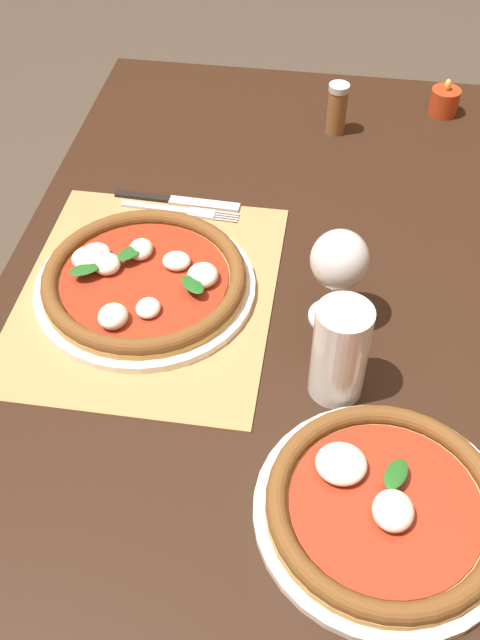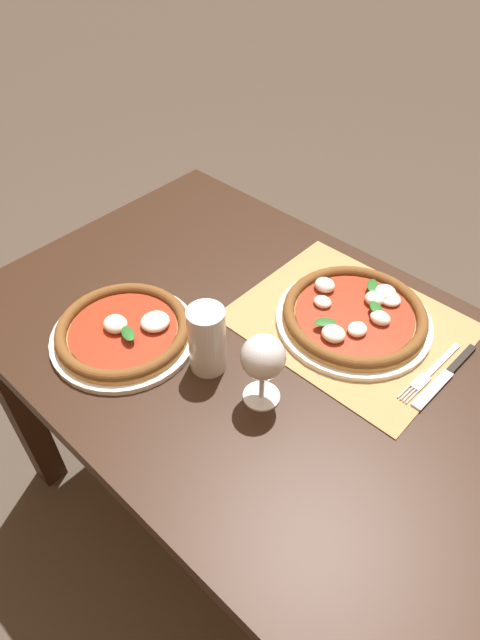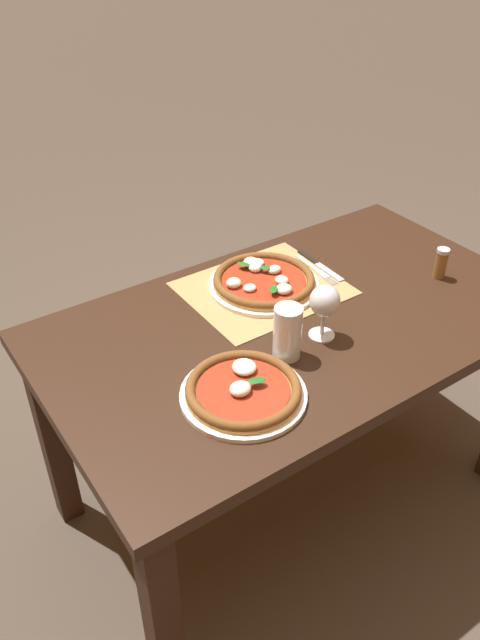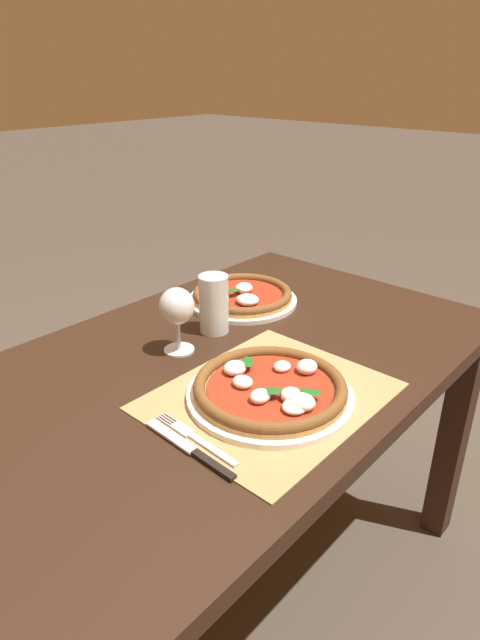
{
  "view_description": "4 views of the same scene",
  "coord_description": "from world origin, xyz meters",
  "px_view_note": "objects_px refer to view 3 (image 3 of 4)",
  "views": [
    {
      "loc": [
        0.76,
        0.08,
        1.52
      ],
      "look_at": [
        0.09,
        -0.02,
        0.81
      ],
      "focal_mm": 42.0,
      "sensor_mm": 36.0,
      "label": 1
    },
    {
      "loc": [
        -0.39,
        0.58,
        1.54
      ],
      "look_at": [
        0.14,
        0.01,
        0.78
      ],
      "focal_mm": 30.0,
      "sensor_mm": 36.0,
      "label": 2
    },
    {
      "loc": [
        0.93,
        1.07,
        1.74
      ],
      "look_at": [
        0.18,
        -0.01,
        0.8
      ],
      "focal_mm": 35.0,
      "sensor_mm": 36.0,
      "label": 3
    },
    {
      "loc": [
        -0.71,
        -0.72,
        1.33
      ],
      "look_at": [
        0.08,
        -0.02,
        0.83
      ],
      "focal_mm": 30.0,
      "sensor_mm": 36.0,
      "label": 4
    }
  ],
  "objects_px": {
    "wine_glass": "(325,303)",
    "pint_glass": "(287,333)",
    "pepper_shaker": "(441,263)",
    "fork": "(316,269)",
    "knife": "(320,266)",
    "pizza_near": "(264,281)",
    "pizza_far": "(243,390)"
  },
  "relations": [
    {
      "from": "wine_glass",
      "to": "pint_glass",
      "type": "relative_size",
      "value": 1.07
    },
    {
      "from": "pepper_shaker",
      "to": "wine_glass",
      "type": "bearing_deg",
      "value": 3.16
    },
    {
      "from": "fork",
      "to": "knife",
      "type": "xyz_separation_m",
      "value": [
        -0.03,
        -0.01,
        0.0
      ]
    },
    {
      "from": "fork",
      "to": "pizza_near",
      "type": "bearing_deg",
      "value": -4.64
    },
    {
      "from": "knife",
      "to": "pepper_shaker",
      "type": "distance_m",
      "value": 0.36
    },
    {
      "from": "wine_glass",
      "to": "pepper_shaker",
      "type": "height_order",
      "value": "wine_glass"
    },
    {
      "from": "knife",
      "to": "pizza_near",
      "type": "bearing_deg",
      "value": -1.12
    },
    {
      "from": "pint_glass",
      "to": "knife",
      "type": "relative_size",
      "value": 0.67
    },
    {
      "from": "pizza_far",
      "to": "fork",
      "type": "relative_size",
      "value": 1.5
    },
    {
      "from": "pizza_near",
      "to": "pint_glass",
      "type": "height_order",
      "value": "pint_glass"
    },
    {
      "from": "wine_glass",
      "to": "pint_glass",
      "type": "distance_m",
      "value": 0.13
    },
    {
      "from": "pizza_far",
      "to": "wine_glass",
      "type": "height_order",
      "value": "wine_glass"
    },
    {
      "from": "knife",
      "to": "pint_glass",
      "type": "bearing_deg",
      "value": 38.89
    },
    {
      "from": "wine_glass",
      "to": "pepper_shaker",
      "type": "bearing_deg",
      "value": -176.84
    },
    {
      "from": "pizza_near",
      "to": "knife",
      "type": "bearing_deg",
      "value": 178.88
    },
    {
      "from": "pint_glass",
      "to": "fork",
      "type": "relative_size",
      "value": 0.72
    },
    {
      "from": "wine_glass",
      "to": "knife",
      "type": "xyz_separation_m",
      "value": [
        -0.23,
        -0.28,
        -0.1
      ]
    },
    {
      "from": "pepper_shaker",
      "to": "knife",
      "type": "bearing_deg",
      "value": -43.84
    },
    {
      "from": "pizza_far",
      "to": "knife",
      "type": "height_order",
      "value": "pizza_far"
    },
    {
      "from": "pint_glass",
      "to": "fork",
      "type": "height_order",
      "value": "pint_glass"
    },
    {
      "from": "pizza_near",
      "to": "pizza_far",
      "type": "height_order",
      "value": "pizza_near"
    },
    {
      "from": "wine_glass",
      "to": "fork",
      "type": "relative_size",
      "value": 0.77
    },
    {
      "from": "fork",
      "to": "knife",
      "type": "relative_size",
      "value": 0.93
    },
    {
      "from": "pizza_far",
      "to": "fork",
      "type": "xyz_separation_m",
      "value": [
        -0.51,
        -0.34,
        -0.01
      ]
    },
    {
      "from": "pizza_near",
      "to": "pepper_shaker",
      "type": "distance_m",
      "value": 0.54
    },
    {
      "from": "pizza_far",
      "to": "pint_glass",
      "type": "xyz_separation_m",
      "value": [
        -0.18,
        -0.07,
        0.05
      ]
    },
    {
      "from": "pizza_near",
      "to": "pint_glass",
      "type": "xyz_separation_m",
      "value": [
        0.14,
        0.29,
        0.05
      ]
    },
    {
      "from": "pizza_near",
      "to": "wine_glass",
      "type": "height_order",
      "value": "wine_glass"
    },
    {
      "from": "knife",
      "to": "pizza_far",
      "type": "bearing_deg",
      "value": 33.41
    },
    {
      "from": "wine_glass",
      "to": "pint_glass",
      "type": "bearing_deg",
      "value": 5.14
    },
    {
      "from": "wine_glass",
      "to": "pizza_far",
      "type": "bearing_deg",
      "value": 14.09
    },
    {
      "from": "pizza_near",
      "to": "pizza_far",
      "type": "xyz_separation_m",
      "value": [
        0.32,
        0.36,
        -0.0
      ]
    }
  ]
}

